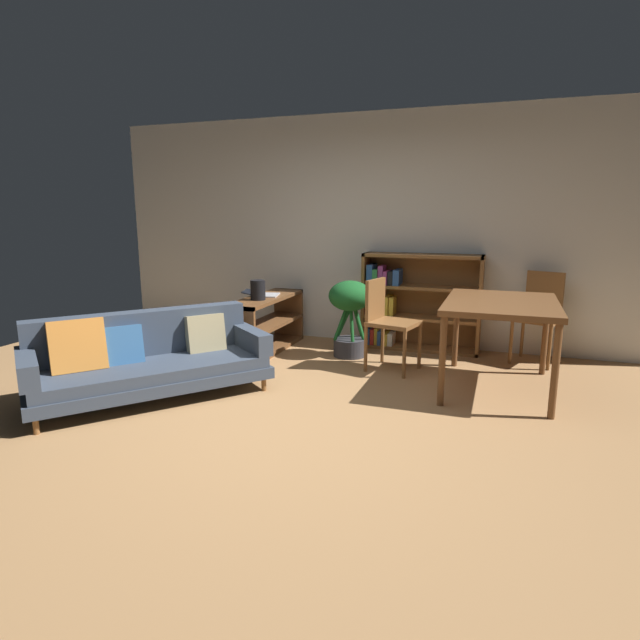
# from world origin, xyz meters

# --- Properties ---
(ground_plane) EXTENTS (8.16, 8.16, 0.00)m
(ground_plane) POSITION_xyz_m (0.00, 0.00, 0.00)
(ground_plane) COLOR #A87A4C
(back_wall_panel) EXTENTS (6.80, 0.10, 2.70)m
(back_wall_panel) POSITION_xyz_m (0.00, 2.70, 1.35)
(back_wall_panel) COLOR silver
(back_wall_panel) RESTS_ON ground_plane
(fabric_couch) EXTENTS (1.83, 2.00, 0.73)m
(fabric_couch) POSITION_xyz_m (-1.36, 0.11, 0.34)
(fabric_couch) COLOR brown
(fabric_couch) RESTS_ON ground_plane
(media_console) EXTENTS (0.38, 1.35, 0.63)m
(media_console) POSITION_xyz_m (-1.03, 1.81, 0.32)
(media_console) COLOR brown
(media_console) RESTS_ON ground_plane
(open_laptop) EXTENTS (0.45, 0.38, 0.06)m
(open_laptop) POSITION_xyz_m (-1.09, 1.87, 0.65)
(open_laptop) COLOR silver
(open_laptop) RESTS_ON media_console
(desk_speaker) EXTENTS (0.16, 0.16, 0.22)m
(desk_speaker) POSITION_xyz_m (-1.01, 1.59, 0.74)
(desk_speaker) COLOR black
(desk_speaker) RESTS_ON media_console
(potted_floor_plant) EXTENTS (0.47, 0.47, 0.84)m
(potted_floor_plant) POSITION_xyz_m (-0.06, 1.92, 0.53)
(potted_floor_plant) COLOR #333338
(potted_floor_plant) RESTS_ON ground_plane
(dining_table) EXTENTS (0.94, 1.29, 0.80)m
(dining_table) POSITION_xyz_m (1.49, 1.32, 0.73)
(dining_table) COLOR brown
(dining_table) RESTS_ON ground_plane
(dining_chair_near) EXTENTS (0.53, 0.50, 0.96)m
(dining_chair_near) POSITION_xyz_m (1.88, 2.38, 0.54)
(dining_chair_near) COLOR brown
(dining_chair_near) RESTS_ON ground_plane
(dining_chair_far) EXTENTS (0.54, 0.51, 0.91)m
(dining_chair_far) POSITION_xyz_m (0.42, 1.57, 0.52)
(dining_chair_far) COLOR brown
(dining_chair_far) RESTS_ON ground_plane
(bookshelf) EXTENTS (1.34, 0.34, 1.11)m
(bookshelf) POSITION_xyz_m (0.52, 2.51, 0.55)
(bookshelf) COLOR brown
(bookshelf) RESTS_ON ground_plane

